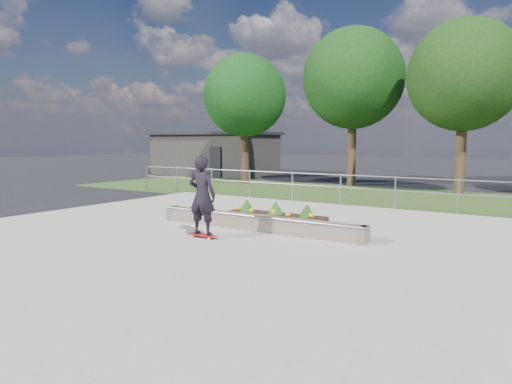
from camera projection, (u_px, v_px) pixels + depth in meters
ground at (213, 245)px, 10.49m from camera, size 120.00×120.00×0.00m
grass_verge at (372, 196)px, 19.67m from camera, size 30.00×8.00×0.02m
concrete_slab at (213, 244)px, 10.49m from camera, size 15.00×15.00×0.06m
fence at (341, 185)px, 16.66m from camera, size 20.06×0.06×1.20m
building at (215, 153)px, 32.90m from camera, size 8.40×5.40×3.00m
tree_far_left at (245, 96)px, 25.11m from camera, size 4.55×4.55×7.15m
tree_mid_left at (353, 79)px, 23.73m from camera, size 5.25×5.25×8.25m
tree_mid_right at (465, 76)px, 19.96m from camera, size 4.90×4.90×7.70m
grind_ledge at (256, 223)px, 11.90m from camera, size 6.00×0.44×0.43m
planter_bed at (272, 217)px, 12.88m from camera, size 3.00×1.20×0.61m
skateboarder at (202, 196)px, 10.87m from camera, size 0.80×0.55×1.98m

